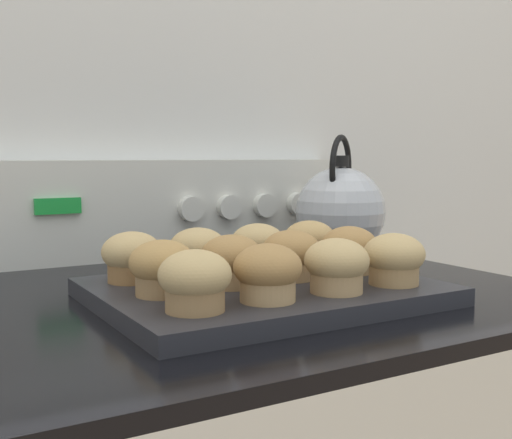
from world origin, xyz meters
TOP-DOWN VIEW (x-y plane):
  - wall_back at (0.00, 0.72)m, footprint 8.00×0.05m
  - control_panel at (0.00, 0.67)m, footprint 0.77×0.07m
  - muffin_pan at (-0.01, 0.27)m, footprint 0.40×0.31m
  - muffin_r0_c0 at (-0.14, 0.18)m, footprint 0.08×0.08m
  - muffin_r0_c1 at (-0.06, 0.19)m, footprint 0.08×0.08m
  - muffin_r0_c2 at (0.03, 0.18)m, footprint 0.08×0.08m
  - muffin_r0_c3 at (0.12, 0.19)m, footprint 0.08×0.08m
  - muffin_r1_c0 at (-0.14, 0.27)m, footprint 0.08×0.08m
  - muffin_r1_c1 at (-0.05, 0.27)m, footprint 0.08×0.08m
  - muffin_r1_c2 at (0.03, 0.28)m, footprint 0.08×0.08m
  - muffin_r1_c3 at (0.13, 0.28)m, footprint 0.08×0.08m
  - muffin_r2_c0 at (-0.15, 0.36)m, footprint 0.08×0.08m
  - muffin_r2_c1 at (-0.06, 0.36)m, footprint 0.08×0.08m
  - muffin_r2_c2 at (0.04, 0.37)m, footprint 0.08×0.08m
  - muffin_r2_c3 at (0.12, 0.36)m, footprint 0.08×0.08m
  - tea_kettle at (0.29, 0.51)m, footprint 0.18×0.16m

SIDE VIEW (x-z plane):
  - muffin_pan at x=-0.01m, z-range 0.91..0.93m
  - muffin_r0_c0 at x=-0.14m, z-range 0.93..1.00m
  - muffin_r0_c1 at x=-0.06m, z-range 0.93..1.00m
  - muffin_r0_c2 at x=0.03m, z-range 0.93..1.00m
  - muffin_r0_c3 at x=0.12m, z-range 0.93..1.00m
  - muffin_r1_c0 at x=-0.14m, z-range 0.93..1.00m
  - muffin_r1_c1 at x=-0.05m, z-range 0.93..1.00m
  - muffin_r1_c2 at x=0.03m, z-range 0.93..1.00m
  - muffin_r1_c3 at x=0.13m, z-range 0.93..1.00m
  - muffin_r2_c0 at x=-0.15m, z-range 0.93..1.00m
  - muffin_r2_c1 at x=-0.06m, z-range 0.93..1.00m
  - muffin_r2_c2 at x=0.04m, z-range 0.93..1.00m
  - muffin_r2_c3 at x=0.12m, z-range 0.93..1.00m
  - tea_kettle at x=0.29m, z-range 0.89..1.10m
  - control_panel at x=0.00m, z-range 0.91..1.08m
  - wall_back at x=0.00m, z-range 0.00..2.40m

